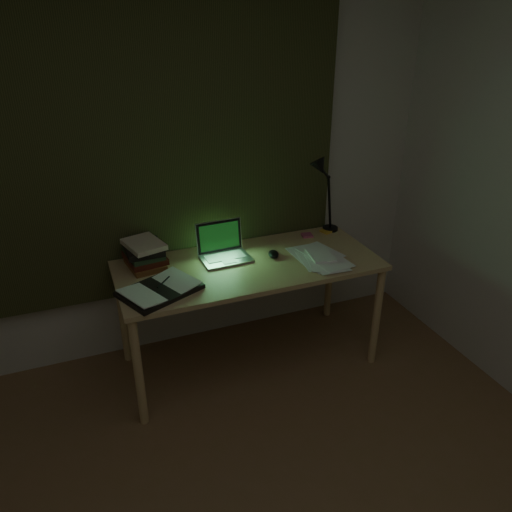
{
  "coord_description": "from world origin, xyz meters",
  "views": [
    {
      "loc": [
        -0.54,
        -0.92,
        2.07
      ],
      "look_at": [
        0.39,
        1.46,
        0.82
      ],
      "focal_mm": 35.0,
      "sensor_mm": 36.0,
      "label": 1
    }
  ],
  "objects_px": {
    "desk": "(249,314)",
    "desk_lamp": "(333,191)",
    "open_textbook": "(160,289)",
    "book_stack": "(145,253)",
    "loose_papers": "(313,256)",
    "laptop": "(226,244)"
  },
  "relations": [
    {
      "from": "desk",
      "to": "desk_lamp",
      "type": "height_order",
      "value": "desk_lamp"
    },
    {
      "from": "desk",
      "to": "open_textbook",
      "type": "bearing_deg",
      "value": -165.77
    },
    {
      "from": "open_textbook",
      "to": "book_stack",
      "type": "relative_size",
      "value": 1.6
    },
    {
      "from": "open_textbook",
      "to": "desk_lamp",
      "type": "height_order",
      "value": "desk_lamp"
    },
    {
      "from": "desk",
      "to": "loose_papers",
      "type": "xyz_separation_m",
      "value": [
        0.39,
        -0.07,
        0.37
      ]
    },
    {
      "from": "laptop",
      "to": "open_textbook",
      "type": "xyz_separation_m",
      "value": [
        -0.45,
        -0.24,
        -0.09
      ]
    },
    {
      "from": "open_textbook",
      "to": "book_stack",
      "type": "height_order",
      "value": "book_stack"
    },
    {
      "from": "book_stack",
      "to": "loose_papers",
      "type": "height_order",
      "value": "book_stack"
    },
    {
      "from": "book_stack",
      "to": "loose_papers",
      "type": "bearing_deg",
      "value": -15.41
    },
    {
      "from": "laptop",
      "to": "book_stack",
      "type": "height_order",
      "value": "laptop"
    },
    {
      "from": "loose_papers",
      "to": "open_textbook",
      "type": "bearing_deg",
      "value": -175.57
    },
    {
      "from": "desk_lamp",
      "to": "desk",
      "type": "bearing_deg",
      "value": -171.92
    },
    {
      "from": "desk",
      "to": "laptop",
      "type": "xyz_separation_m",
      "value": [
        -0.11,
        0.1,
        0.46
      ]
    },
    {
      "from": "open_textbook",
      "to": "loose_papers",
      "type": "xyz_separation_m",
      "value": [
        0.96,
        0.07,
        -0.01
      ]
    },
    {
      "from": "loose_papers",
      "to": "desk",
      "type": "bearing_deg",
      "value": 170.07
    },
    {
      "from": "book_stack",
      "to": "loose_papers",
      "type": "xyz_separation_m",
      "value": [
        0.97,
        -0.27,
        -0.07
      ]
    },
    {
      "from": "desk",
      "to": "open_textbook",
      "type": "xyz_separation_m",
      "value": [
        -0.56,
        -0.14,
        0.37
      ]
    },
    {
      "from": "desk_lamp",
      "to": "book_stack",
      "type": "bearing_deg",
      "value": 170.23
    },
    {
      "from": "desk",
      "to": "desk_lamp",
      "type": "xyz_separation_m",
      "value": [
        0.71,
        0.27,
        0.64
      ]
    },
    {
      "from": "desk",
      "to": "book_stack",
      "type": "distance_m",
      "value": 0.75
    },
    {
      "from": "loose_papers",
      "to": "laptop",
      "type": "bearing_deg",
      "value": 161.86
    },
    {
      "from": "loose_papers",
      "to": "book_stack",
      "type": "bearing_deg",
      "value": 164.59
    }
  ]
}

